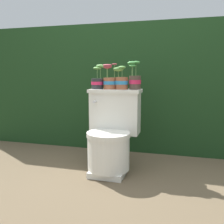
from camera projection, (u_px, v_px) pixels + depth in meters
The scene contains 7 objects.
ground_plane at pixel (116, 174), 2.13m from camera, with size 12.00×12.00×0.00m, color brown.
hedge_backdrop at pixel (137, 88), 2.94m from camera, with size 3.95×0.61×1.38m.
toilet at pixel (112, 134), 2.18m from camera, with size 0.46×0.51×0.71m.
potted_plant_left at pixel (98, 81), 2.28m from camera, with size 0.13×0.11×0.22m.
potted_plant_midleft at pixel (110, 80), 2.26m from camera, with size 0.14×0.12×0.23m.
potted_plant_middle at pixel (121, 81), 2.23m from camera, with size 0.14×0.11×0.21m.
potted_plant_midright at pixel (135, 79), 2.20m from camera, with size 0.13×0.11×0.25m.
Camera 1 is at (0.51, -1.96, 0.85)m, focal length 40.00 mm.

